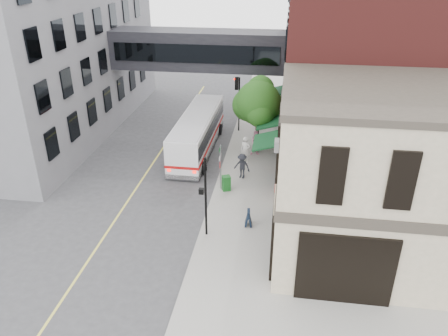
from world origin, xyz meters
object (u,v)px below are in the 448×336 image
(pedestrian_a, at_px, (245,150))
(newspaper_box, at_px, (226,183))
(pedestrian_b, at_px, (256,143))
(sandwich_board, at_px, (248,218))
(bus, at_px, (198,131))
(pedestrian_c, at_px, (242,166))

(pedestrian_a, bearing_deg, newspaper_box, -89.14)
(pedestrian_b, bearing_deg, sandwich_board, -99.42)
(bus, xyz_separation_m, pedestrian_a, (3.77, -1.86, -0.46))
(pedestrian_b, bearing_deg, pedestrian_c, -111.20)
(bus, bearing_deg, pedestrian_c, -48.03)
(pedestrian_a, bearing_deg, pedestrian_c, -78.17)
(bus, height_order, sandwich_board, bus)
(bus, bearing_deg, pedestrian_a, -26.28)
(pedestrian_a, bearing_deg, bus, 164.88)
(pedestrian_c, bearing_deg, sandwich_board, -61.07)
(bus, distance_m, sandwich_board, 10.88)
(pedestrian_a, distance_m, pedestrian_b, 1.53)
(pedestrian_b, distance_m, sandwich_board, 9.26)
(newspaper_box, distance_m, sandwich_board, 4.09)
(bus, distance_m, newspaper_box, 6.81)
(sandwich_board, bearing_deg, pedestrian_c, 94.94)
(sandwich_board, bearing_deg, pedestrian_b, 86.99)
(pedestrian_a, height_order, pedestrian_b, pedestrian_a)
(pedestrian_c, bearing_deg, newspaper_box, -94.38)
(bus, bearing_deg, newspaper_box, -63.45)
(newspaper_box, height_order, sandwich_board, newspaper_box)
(pedestrian_b, bearing_deg, newspaper_box, -115.85)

